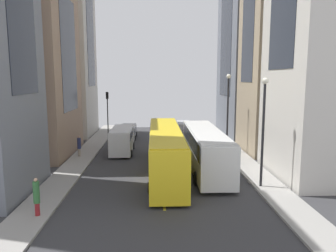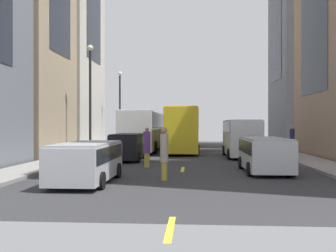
{
  "view_description": "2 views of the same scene",
  "coord_description": "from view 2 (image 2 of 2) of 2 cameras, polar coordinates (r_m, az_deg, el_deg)",
  "views": [
    {
      "loc": [
        0.57,
        29.45,
        7.69
      ],
      "look_at": [
        -0.82,
        -3.24,
        2.78
      ],
      "focal_mm": 34.73,
      "sensor_mm": 36.0,
      "label": 1
    },
    {
      "loc": [
        0.47,
        -28.83,
        2.24
      ],
      "look_at": [
        -1.32,
        -1.66,
        2.16
      ],
      "focal_mm": 39.02,
      "sensor_mm": 36.0,
      "label": 2
    }
  ],
  "objects": [
    {
      "name": "lane_stripe_1",
      "position": [
        18.48,
        2.31,
        -6.78
      ],
      "size": [
        0.16,
        2.0,
        0.01
      ],
      "primitive_type": "cube",
      "color": "yellow",
      "rests_on": "ground"
    },
    {
      "name": "lane_stripe_3",
      "position": [
        39.4,
        3.09,
        -3.08
      ],
      "size": [
        0.16,
        2.0,
        0.01
      ],
      "primitive_type": "cube",
      "color": "yellow",
      "rests_on": "ground"
    },
    {
      "name": "pedestrian_crossing_mid",
      "position": [
        19.28,
        -3.31,
        -3.22
      ],
      "size": [
        0.39,
        0.39,
        2.11
      ],
      "rotation": [
        0.0,
        0.0,
        1.19
      ],
      "color": "gold",
      "rests_on": "ground"
    },
    {
      "name": "pedestrian_crossing_near",
      "position": [
        41.55,
        12.88,
        -1.17
      ],
      "size": [
        0.35,
        0.35,
        2.14
      ],
      "rotation": [
        0.0,
        0.0,
        1.23
      ],
      "color": "maroon",
      "rests_on": "ground"
    },
    {
      "name": "delivery_van_white",
      "position": [
        25.8,
        11.37,
        -1.45
      ],
      "size": [
        2.25,
        5.77,
        2.58
      ],
      "color": "white",
      "rests_on": "ground"
    },
    {
      "name": "pedestrian_waiting_curb",
      "position": [
        28.34,
        18.83,
        -1.94
      ],
      "size": [
        0.34,
        0.34,
        1.99
      ],
      "rotation": [
        0.0,
        0.0,
        0.23
      ],
      "color": "gray",
      "rests_on": "ground"
    },
    {
      "name": "lane_stripe_4",
      "position": [
        49.89,
        3.24,
        -2.4
      ],
      "size": [
        0.16,
        2.0,
        0.01
      ],
      "primitive_type": "cube",
      "color": "yellow",
      "rests_on": "ground"
    },
    {
      "name": "car_black_1",
      "position": [
        23.14,
        -6.26,
        -2.93
      ],
      "size": [
        1.88,
        4.03,
        1.68
      ],
      "color": "black",
      "rests_on": "ground"
    },
    {
      "name": "streetlamp_far",
      "position": [
        37.49,
        -7.53,
        3.96
      ],
      "size": [
        0.44,
        0.44,
        7.53
      ],
      "color": "black",
      "rests_on": "ground"
    },
    {
      "name": "pedestrian_walking_far",
      "position": [
        14.75,
        -0.61,
        -4.13
      ],
      "size": [
        0.34,
        0.34,
        2.14
      ],
      "rotation": [
        0.0,
        0.0,
        6.15
      ],
      "color": "gold",
      "rests_on": "ground"
    },
    {
      "name": "lane_stripe_2",
      "position": [
        28.93,
        2.84,
        -4.26
      ],
      "size": [
        0.16,
        2.0,
        0.01
      ],
      "primitive_type": "cube",
      "color": "yellow",
      "rests_on": "ground"
    },
    {
      "name": "car_silver_0",
      "position": [
        17.86,
        14.84,
        -3.94
      ],
      "size": [
        2.04,
        4.48,
        1.64
      ],
      "color": "#B7BABF",
      "rests_on": "ground"
    },
    {
      "name": "streetcar_yellow",
      "position": [
        32.8,
        2.41,
        -0.03
      ],
      "size": [
        2.7,
        14.89,
        3.59
      ],
      "color": "yellow",
      "rests_on": "ground"
    },
    {
      "name": "sidewalk_east",
      "position": [
        29.76,
        17.47,
        -4.01
      ],
      "size": [
        2.27,
        44.0,
        0.15
      ],
      "primitive_type": "cube",
      "color": "gray",
      "rests_on": "ground"
    },
    {
      "name": "city_bus_white",
      "position": [
        32.19,
        -3.61,
        -0.24
      ],
      "size": [
        2.8,
        12.71,
        3.35
      ],
      "color": "silver",
      "rests_on": "ground"
    },
    {
      "name": "car_silver_2",
      "position": [
        14.54,
        -12.51,
        -5.06
      ],
      "size": [
        2.04,
        4.63,
        1.55
      ],
      "color": "#B7BABF",
      "rests_on": "ground"
    },
    {
      "name": "lane_stripe_0",
      "position": [
        8.16,
        0.34,
        -15.74
      ],
      "size": [
        0.16,
        2.0,
        0.01
      ],
      "primitive_type": "cube",
      "color": "yellow",
      "rests_on": "ground"
    },
    {
      "name": "streetlamp_near",
      "position": [
        27.01,
        -12.06,
        5.81
      ],
      "size": [
        0.44,
        0.44,
        7.86
      ],
      "color": "black",
      "rests_on": "ground"
    },
    {
      "name": "ground_plane",
      "position": [
        28.93,
        2.84,
        -4.28
      ],
      "size": [
        41.27,
        41.27,
        0.0
      ],
      "primitive_type": "plane",
      "color": "#333335"
    },
    {
      "name": "sidewalk_west",
      "position": [
        29.99,
        -11.67,
        -3.98
      ],
      "size": [
        2.27,
        44.0,
        0.15
      ],
      "primitive_type": "cube",
      "color": "gray",
      "rests_on": "ground"
    }
  ]
}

